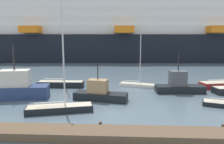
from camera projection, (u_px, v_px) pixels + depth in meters
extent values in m
plane|color=slate|center=(105.00, 112.00, 19.73)|extent=(600.00, 600.00, 0.00)
cube|color=brown|center=(99.00, 134.00, 14.72)|extent=(22.01, 1.90, 0.59)
cylinder|color=#423323|center=(100.00, 127.00, 15.74)|extent=(0.24, 0.24, 0.71)
cylinder|color=#423323|center=(223.00, 129.00, 15.29)|extent=(0.24, 0.24, 0.71)
cube|color=maroon|center=(223.00, 85.00, 29.49)|extent=(6.68, 3.18, 0.78)
cube|color=beige|center=(224.00, 82.00, 29.43)|extent=(6.39, 2.98, 0.04)
cylinder|color=silver|center=(218.00, 80.00, 29.23)|extent=(2.85, 0.73, 0.12)
cube|color=white|center=(137.00, 85.00, 30.06)|extent=(5.02, 2.68, 0.43)
cube|color=beige|center=(137.00, 84.00, 30.02)|extent=(4.80, 2.52, 0.04)
cylinder|color=silver|center=(140.00, 59.00, 29.33)|extent=(0.12, 0.12, 7.06)
cylinder|color=silver|center=(132.00, 81.00, 30.20)|extent=(2.11, 0.72, 0.09)
cube|color=black|center=(60.00, 109.00, 19.79)|extent=(6.22, 2.88, 0.61)
cube|color=beige|center=(60.00, 106.00, 19.74)|extent=(5.95, 2.71, 0.04)
cylinder|color=silver|center=(63.00, 57.00, 19.12)|extent=(0.15, 0.15, 9.01)
cylinder|color=silver|center=(50.00, 103.00, 19.52)|extent=(2.67, 0.78, 0.12)
cylinder|color=silver|center=(223.00, 99.00, 21.34)|extent=(2.29, 0.88, 0.10)
cube|color=black|center=(61.00, 84.00, 29.78)|extent=(6.33, 1.49, 0.80)
cube|color=beige|center=(61.00, 81.00, 29.71)|extent=(6.07, 1.37, 0.04)
cylinder|color=silver|center=(63.00, 42.00, 28.82)|extent=(0.15, 0.15, 11.01)
cylinder|color=silver|center=(54.00, 79.00, 29.70)|extent=(2.84, 0.15, 0.12)
cube|color=black|center=(180.00, 89.00, 26.87)|extent=(6.07, 2.29, 0.89)
cube|color=#4C5156|center=(178.00, 78.00, 26.65)|extent=(2.05, 1.58, 1.85)
cylinder|color=#262626|center=(179.00, 63.00, 26.34)|extent=(0.12, 0.12, 2.09)
cube|color=navy|center=(12.00, 92.00, 24.16)|extent=(8.25, 3.70, 1.42)
cube|color=silver|center=(15.00, 78.00, 23.96)|extent=(3.43, 2.28, 1.85)
cylinder|color=#262626|center=(13.00, 58.00, 23.59)|extent=(0.16, 0.16, 2.79)
cube|color=black|center=(101.00, 96.00, 23.57)|extent=(6.08, 2.84, 0.84)
cube|color=#A3845B|center=(98.00, 86.00, 23.46)|extent=(2.33, 1.71, 1.45)
cylinder|color=#262626|center=(98.00, 70.00, 23.18)|extent=(0.12, 0.12, 2.05)
sphere|color=orange|center=(9.00, 77.00, 35.57)|extent=(0.66, 0.66, 0.66)
cylinder|color=black|center=(8.00, 73.00, 35.46)|extent=(0.06, 0.06, 0.80)
cube|color=black|center=(161.00, 47.00, 66.69)|extent=(140.60, 26.08, 7.69)
cube|color=white|center=(162.00, 31.00, 65.88)|extent=(129.32, 23.21, 2.52)
cube|color=white|center=(162.00, 22.00, 65.47)|extent=(121.56, 21.82, 2.52)
cube|color=white|center=(163.00, 14.00, 65.07)|extent=(113.80, 20.43, 2.52)
cube|color=white|center=(163.00, 5.00, 64.67)|extent=(106.04, 19.03, 2.52)
cube|color=orange|center=(31.00, 29.00, 56.01)|extent=(5.21, 4.15, 1.76)
cube|color=orange|center=(124.00, 29.00, 55.89)|extent=(5.21, 4.15, 1.76)
cube|color=orange|center=(218.00, 29.00, 55.76)|extent=(5.21, 4.15, 1.76)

